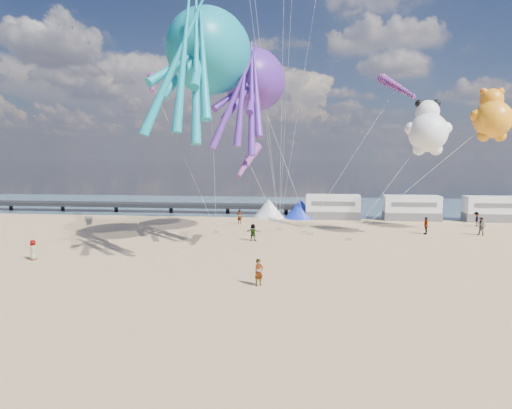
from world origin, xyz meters
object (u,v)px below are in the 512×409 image
Objects in this scene: sandbag_b at (311,234)px; beachgoer_3 at (426,226)px; windsock_left at (152,84)px; beachgoer_2 at (476,219)px; sandbag_e at (279,230)px; sandbag_d at (304,232)px; motorhome_1 at (411,208)px; standing_person at (259,272)px; kite_octopus_purple at (254,80)px; tent_white at (269,208)px; windsock_right at (248,161)px; kite_teddy_orange at (493,119)px; motorhome_0 at (333,207)px; beachgoer_5 at (240,217)px; sandbag_c at (349,239)px; motorhome_2 at (494,209)px; windsock_mid at (397,87)px; beachgoer_0 at (33,250)px; kite_panda at (428,132)px; sandbag_a at (217,232)px; tent_blue at (300,209)px; beachgoer_4 at (253,232)px; beachgoer_1 at (481,227)px.

beachgoer_3 is at bearing 8.32° from sandbag_b.
beachgoer_2 is at bearing -5.04° from windsock_left.
beachgoer_3 is 3.46× the size of sandbag_e.
motorhome_1 is at bearing 41.70° from sandbag_d.
standing_person is 26.05m from windsock_left.
sandbag_d is at bearing 47.02° from kite_octopus_purple.
motorhome_1 is 10.48m from beachgoer_3.
windsock_right is (0.13, -19.83, 6.19)m from tent_white.
kite_teddy_orange reaches higher than beachgoer_2.
kite_teddy_orange is (14.52, -10.34, 9.76)m from motorhome_0.
sandbag_d is 1.00× the size of sandbag_e.
standing_person is at bearing 115.62° from beachgoer_5.
motorhome_1 is at bearing 57.32° from kite_octopus_purple.
sandbag_c is at bearing -37.90° from sandbag_d.
windsock_right reaches higher than motorhome_1.
tent_white is (-27.00, 0.00, -0.30)m from motorhome_2.
tent_white is 0.69× the size of windsock_mid.
standing_person is at bearing -100.65° from motorhome_0.
windsock_right is at bearing 98.50° from beachgoer_0.
kite_panda is at bearing -10.60° from sandbag_d.
sandbag_b is at bearing 0.65° from sandbag_a.
beachgoer_2 is at bearing 135.58° from beachgoer_3.
tent_blue reaches higher than beachgoer_4.
kite_panda is at bearing 10.26° from standing_person.
beachgoer_4 is 0.26× the size of kite_teddy_orange.
sandbag_a is (-4.16, -12.21, -1.09)m from tent_white.
kite_teddy_orange is 9.85m from windsock_mid.
motorhome_0 reaches higher than beachgoer_3.
windsock_left is at bearing -178.15° from sandbag_b.
beachgoer_1 is at bearing -37.37° from motorhome_0.
tent_blue is 0.66× the size of kite_panda.
motorhome_2 is at bearing 15.80° from windsock_mid.
sandbag_b and sandbag_e have the same top height.
beachgoer_0 is at bearing -178.85° from windsock_mid.
beachgoer_4 is 0.93× the size of beachgoer_5.
kite_panda is at bearing -139.16° from kite_teddy_orange.
sandbag_b is 11.82m from windsock_right.
beachgoer_5 is at bearing -169.09° from motorhome_2.
beachgoer_0 is at bearing 123.64° from standing_person.
beachgoer_5 is (-6.82, -5.75, -0.35)m from tent_blue.
sandbag_e is at bearing -78.27° from tent_white.
windsock_mid reaches higher than beachgoer_3.
motorhome_0 is 3.81× the size of beachgoer_3.
motorhome_1 reaches higher than beachgoer_1.
standing_person is at bearing -129.02° from motorhome_2.
tent_blue is 2.46× the size of standing_person.
sandbag_a and sandbag_e have the same top height.
tent_white reaches higher than sandbag_b.
beachgoer_2 is 0.27× the size of kite_panda.
motorhome_1 is 4.20× the size of beachgoer_4.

